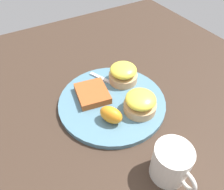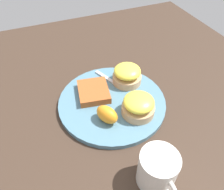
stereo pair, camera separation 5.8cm
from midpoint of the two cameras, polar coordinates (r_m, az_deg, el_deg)
The scene contains 8 objects.
ground_plane at distance 0.61m, azimuth 2.75°, elevation -2.43°, with size 1.10×1.10×0.00m, color #38281E.
plate at distance 0.60m, azimuth 2.77°, elevation -1.97°, with size 0.29×0.29×0.01m, color slate.
sandwich_benedict_left at distance 0.55m, azimuth 9.93°, elevation -2.88°, with size 0.08×0.08×0.06m.
sandwich_benedict_right at distance 0.64m, azimuth 6.59°, elevation 5.18°, with size 0.08×0.08×0.06m.
hashbrown_patty at distance 0.60m, azimuth -2.12°, elevation 0.77°, with size 0.09×0.08×0.02m, color #9F4E23.
orange_wedge at distance 0.53m, azimuth 1.82°, elevation -5.27°, with size 0.06×0.04×0.04m, color orange.
fork at distance 0.63m, azimuth 5.48°, elevation 1.61°, with size 0.19×0.09×0.00m.
cup at distance 0.46m, azimuth 15.79°, elevation -18.46°, with size 0.11×0.08×0.08m.
Camera 2 is at (0.38, -0.16, 0.44)m, focal length 35.00 mm.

